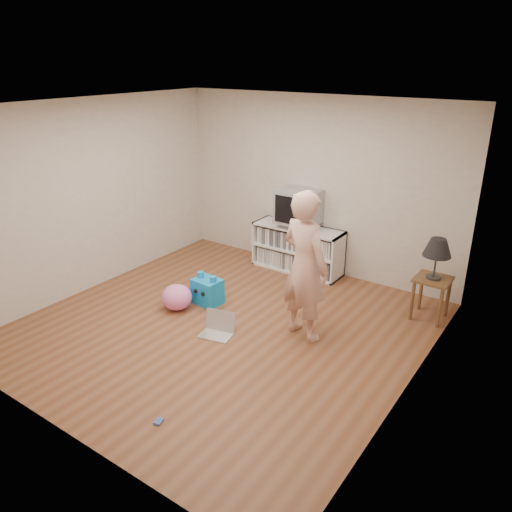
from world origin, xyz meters
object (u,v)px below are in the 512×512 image
at_px(media_unit, 298,248).
at_px(laptop, 218,328).
at_px(person, 305,266).
at_px(table_lamp, 438,248).
at_px(dvd_deck, 298,225).
at_px(side_table, 432,288).
at_px(crt_tv, 299,206).
at_px(plush_pink, 177,297).
at_px(plush_blue, 207,291).

xyz_separation_m(media_unit, laptop, (0.19, -2.20, -0.28)).
bearing_deg(media_unit, person, -58.12).
bearing_deg(laptop, table_lamp, 30.56).
bearing_deg(dvd_deck, side_table, -9.85).
bearing_deg(laptop, dvd_deck, 82.46).
height_order(crt_tv, laptop, crt_tv).
bearing_deg(table_lamp, side_table, 0.00).
bearing_deg(table_lamp, person, -131.17).
distance_m(person, laptop, 1.29).
bearing_deg(laptop, person, 20.75).
relative_size(person, laptop, 4.07).
distance_m(side_table, table_lamp, 0.53).
bearing_deg(plush_pink, media_unit, 72.29).
xyz_separation_m(media_unit, crt_tv, (0.00, -0.02, 0.67)).
height_order(media_unit, table_lamp, table_lamp).
xyz_separation_m(plush_blue, plush_pink, (-0.22, -0.35, -0.01)).
bearing_deg(media_unit, crt_tv, -90.00).
height_order(media_unit, person, person).
bearing_deg(person, media_unit, -42.73).
relative_size(side_table, plush_blue, 1.30).
xyz_separation_m(side_table, laptop, (-1.94, -1.81, -0.34)).
bearing_deg(dvd_deck, laptop, -85.10).
bearing_deg(media_unit, dvd_deck, -90.00).
distance_m(plush_blue, plush_pink, 0.42).
bearing_deg(person, plush_pink, 27.74).
distance_m(crt_tv, plush_pink, 2.26).
xyz_separation_m(crt_tv, plush_blue, (-0.42, -1.64, -0.84)).
xyz_separation_m(dvd_deck, person, (1.03, -1.63, 0.15)).
distance_m(media_unit, plush_blue, 1.72).
distance_m(crt_tv, side_table, 2.25).
xyz_separation_m(media_unit, plush_pink, (-0.64, -2.02, -0.18)).
distance_m(dvd_deck, plush_blue, 1.79).
height_order(media_unit, laptop, media_unit).
xyz_separation_m(dvd_deck, table_lamp, (2.13, -0.37, 0.21)).
height_order(table_lamp, laptop, table_lamp).
height_order(crt_tv, plush_pink, crt_tv).
bearing_deg(plush_pink, table_lamp, 30.42).
relative_size(media_unit, dvd_deck, 3.11).
distance_m(table_lamp, laptop, 2.80).
distance_m(media_unit, laptop, 2.22).
height_order(media_unit, plush_pink, media_unit).
relative_size(media_unit, table_lamp, 2.72).
relative_size(dvd_deck, plush_blue, 1.07).
distance_m(person, plush_blue, 1.61).
bearing_deg(table_lamp, dvd_deck, 170.15).
bearing_deg(media_unit, side_table, -10.25).
height_order(laptop, plush_blue, plush_blue).
relative_size(person, plush_blue, 4.20).
bearing_deg(media_unit, plush_blue, -104.28).
height_order(dvd_deck, plush_blue, dvd_deck).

